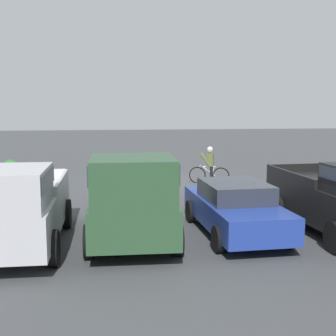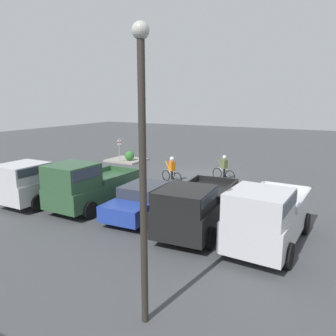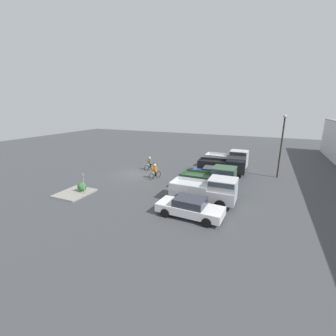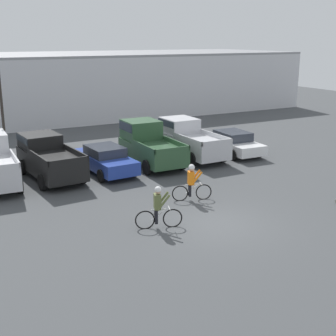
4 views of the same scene
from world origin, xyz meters
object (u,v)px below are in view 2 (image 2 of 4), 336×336
(pickup_truck_0, at_px, (267,215))
(cyclist_0, at_px, (172,169))
(fire_lane_sign, at_px, (119,148))
(pickup_truck_3, at_px, (42,180))
(sedan_1, at_px, (17,180))
(shrub, at_px, (130,156))
(sedan_0, at_px, (144,199))
(lamppost, at_px, (143,159))
(pickup_truck_2, at_px, (87,185))
(cyclist_1, at_px, (224,168))
(pickup_truck_1, at_px, (196,206))

(pickup_truck_0, height_order, cyclist_0, pickup_truck_0)
(pickup_truck_0, relative_size, cyclist_0, 3.01)
(fire_lane_sign, bearing_deg, pickup_truck_3, 105.50)
(sedan_1, xyz_separation_m, cyclist_0, (-6.67, -6.12, 0.15))
(cyclist_0, relative_size, shrub, 2.16)
(cyclist_0, bearing_deg, sedan_0, 106.37)
(sedan_0, bearing_deg, lamppost, 122.94)
(pickup_truck_2, xyz_separation_m, lamppost, (-6.78, 5.53, 2.73))
(shrub, bearing_deg, lamppost, 126.37)
(sedan_0, height_order, fire_lane_sign, fire_lane_sign)
(pickup_truck_0, relative_size, cyclist_1, 2.98)
(pickup_truck_3, distance_m, sedan_1, 2.90)
(pickup_truck_2, height_order, fire_lane_sign, pickup_truck_2)
(sedan_1, bearing_deg, pickup_truck_2, 176.42)
(pickup_truck_1, xyz_separation_m, sedan_1, (11.23, -0.40, -0.37))
(cyclist_1, xyz_separation_m, fire_lane_sign, (9.40, -1.38, 0.42))
(pickup_truck_2, bearing_deg, lamppost, 140.78)
(pickup_truck_2, bearing_deg, fire_lane_sign, -60.51)
(pickup_truck_2, distance_m, cyclist_0, 6.57)
(sedan_1, distance_m, cyclist_0, 9.06)
(pickup_truck_2, distance_m, fire_lane_sign, 11.40)
(cyclist_1, relative_size, lamppost, 0.26)
(cyclist_1, bearing_deg, fire_lane_sign, -8.35)
(pickup_truck_3, height_order, cyclist_1, pickup_truck_3)
(pickup_truck_0, xyz_separation_m, sedan_1, (13.98, -0.49, -0.50))
(pickup_truck_0, xyz_separation_m, cyclist_1, (4.60, -8.69, -0.37))
(fire_lane_sign, xyz_separation_m, lamppost, (-12.39, 15.46, 2.67))
(shrub, bearing_deg, pickup_truck_3, 102.15)
(sedan_1, bearing_deg, pickup_truck_3, 167.84)
(cyclist_0, relative_size, fire_lane_sign, 0.83)
(pickup_truck_0, distance_m, cyclist_0, 9.86)
(pickup_truck_3, xyz_separation_m, cyclist_0, (-3.87, -6.73, -0.28))
(pickup_truck_1, height_order, cyclist_0, pickup_truck_1)
(cyclist_1, distance_m, shrub, 9.17)
(pickup_truck_0, xyz_separation_m, pickup_truck_2, (8.39, -0.14, -0.01))
(sedan_1, relative_size, fire_lane_sign, 2.32)
(pickup_truck_2, bearing_deg, shrub, -64.24)
(sedan_0, distance_m, pickup_truck_2, 2.91)
(sedan_0, relative_size, cyclist_1, 2.71)
(pickup_truck_1, relative_size, lamppost, 0.79)
(pickup_truck_2, bearing_deg, pickup_truck_1, 179.50)
(pickup_truck_0, distance_m, pickup_truck_3, 11.18)
(pickup_truck_1, relative_size, pickup_truck_3, 1.02)
(lamppost, bearing_deg, shrub, -53.63)
(sedan_0, xyz_separation_m, cyclist_1, (-0.98, -7.95, 0.10))
(pickup_truck_3, bearing_deg, sedan_1, -12.16)
(pickup_truck_2, relative_size, pickup_truck_3, 0.94)
(pickup_truck_1, xyz_separation_m, pickup_truck_2, (5.64, -0.05, 0.12))
(shrub, bearing_deg, fire_lane_sign, 56.36)
(shrub, bearing_deg, cyclist_1, 166.77)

